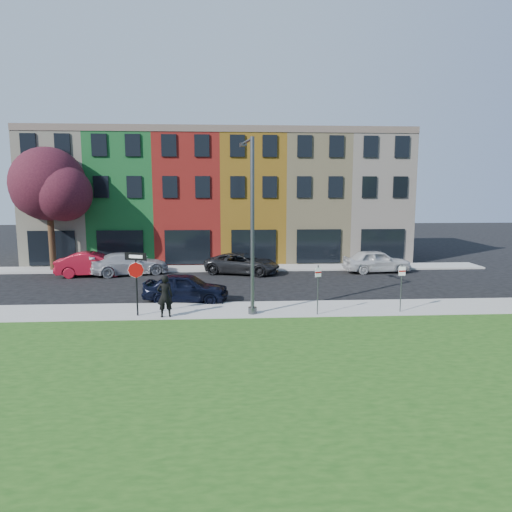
{
  "coord_description": "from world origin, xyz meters",
  "views": [
    {
      "loc": [
        -1.91,
        -18.24,
        5.8
      ],
      "look_at": [
        -0.56,
        4.0,
        2.55
      ],
      "focal_mm": 32.0,
      "sensor_mm": 36.0,
      "label": 1
    }
  ],
  "objects": [
    {
      "name": "parked_car_dark",
      "position": [
        -0.95,
        13.03,
        0.72
      ],
      "size": [
        5.35,
        6.54,
        1.44
      ],
      "primitive_type": "imported",
      "rotation": [
        0.0,
        0.0,
        1.27
      ],
      "color": "black",
      "rests_on": "ground"
    },
    {
      "name": "rowhouse_block",
      "position": [
        -2.5,
        21.18,
        4.99
      ],
      "size": [
        30.0,
        10.12,
        10.0
      ],
      "color": "#B8B398",
      "rests_on": "ground"
    },
    {
      "name": "parking_sign_b",
      "position": [
        6.13,
        2.14,
        1.52
      ],
      "size": [
        0.32,
        0.09,
        2.25
      ],
      "rotation": [
        0.0,
        0.0,
        0.04
      ],
      "color": "#474A4C",
      "rests_on": "sidewalk_near"
    },
    {
      "name": "street_lamp",
      "position": [
        -0.86,
        2.41,
        4.14
      ],
      "size": [
        0.71,
        2.56,
        7.98
      ],
      "rotation": [
        0.0,
        0.0,
        0.16
      ],
      "color": "#474A4C",
      "rests_on": "sidewalk_near"
    },
    {
      "name": "stop_sign",
      "position": [
        -6.07,
        2.19,
        2.18
      ],
      "size": [
        1.01,
        0.36,
        2.89
      ],
      "rotation": [
        0.0,
        0.0,
        -0.31
      ],
      "color": "black",
      "rests_on": "sidewalk_near"
    },
    {
      "name": "tree_purple",
      "position": [
        -14.39,
        14.9,
        6.06
      ],
      "size": [
        6.15,
        5.38,
        8.64
      ],
      "color": "black",
      "rests_on": "sidewalk_far"
    },
    {
      "name": "sedan_near",
      "position": [
        -4.14,
        5.16,
        0.75
      ],
      "size": [
        3.15,
        4.95,
        1.5
      ],
      "primitive_type": "imported",
      "rotation": [
        0.0,
        0.0,
        1.41
      ],
      "color": "black",
      "rests_on": "ground"
    },
    {
      "name": "man",
      "position": [
        -4.78,
        1.9,
        1.09
      ],
      "size": [
        0.87,
        0.72,
        1.93
      ],
      "primitive_type": "imported",
      "rotation": [
        0.0,
        0.0,
        3.33
      ],
      "color": "black",
      "rests_on": "sidewalk_near"
    },
    {
      "name": "sidewalk_far",
      "position": [
        -3.0,
        15.0,
        0.06
      ],
      "size": [
        40.0,
        2.4,
        0.12
      ],
      "primitive_type": "cube",
      "color": "#999690",
      "rests_on": "ground"
    },
    {
      "name": "parked_car_white",
      "position": [
        8.55,
        13.01,
        0.8
      ],
      "size": [
        2.53,
        4.96,
        1.6
      ],
      "primitive_type": "imported",
      "rotation": [
        0.0,
        0.0,
        1.64
      ],
      "color": "silver",
      "rests_on": "ground"
    },
    {
      "name": "parked_car_red",
      "position": [
        -11.02,
        12.79,
        0.8
      ],
      "size": [
        2.89,
        5.29,
        1.61
      ],
      "primitive_type": "imported",
      "rotation": [
        0.0,
        0.0,
        1.69
      ],
      "color": "maroon",
      "rests_on": "ground"
    },
    {
      "name": "ground",
      "position": [
        0.0,
        0.0,
        0.0
      ],
      "size": [
        120.0,
        120.0,
        0.0
      ],
      "primitive_type": "plane",
      "color": "black",
      "rests_on": "ground"
    },
    {
      "name": "sidewalk_near",
      "position": [
        2.0,
        3.0,
        0.06
      ],
      "size": [
        40.0,
        3.0,
        0.12
      ],
      "primitive_type": "cube",
      "color": "#999690",
      "rests_on": "ground"
    },
    {
      "name": "parking_sign_a",
      "position": [
        2.14,
        1.89,
        1.54
      ],
      "size": [
        0.31,
        0.15,
        2.29
      ],
      "rotation": [
        0.0,
        0.0,
        0.37
      ],
      "color": "#474A4C",
      "rests_on": "sidewalk_near"
    },
    {
      "name": "parked_car_silver",
      "position": [
        -8.73,
        13.16,
        0.76
      ],
      "size": [
        5.25,
        6.5,
        1.52
      ],
      "primitive_type": "imported",
      "rotation": [
        0.0,
        0.0,
        1.89
      ],
      "color": "#A6A6AB",
      "rests_on": "ground"
    }
  ]
}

